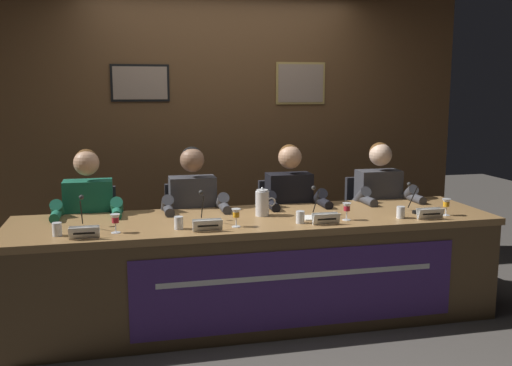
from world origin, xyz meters
The scene contains 29 objects.
ground_plane centered at (0.00, 0.00, 0.00)m, with size 12.00×12.00×0.00m, color #4C4742.
wall_back_panelled centered at (0.00, 1.41, 1.30)m, with size 4.66×0.14×2.60m.
conference_table centered at (0.01, -0.12, 0.52)m, with size 3.46×0.89×0.76m.
chair_far_left centered at (-1.19, 0.63, 0.44)m, with size 0.44×0.45×0.90m.
panelist_far_left centered at (-1.19, 0.43, 0.71)m, with size 0.51×0.48×1.23m.
nameplate_far_left centered at (-1.17, -0.35, 0.80)m, with size 0.18×0.06×0.08m.
juice_glass_far_left centered at (-0.98, -0.24, 0.84)m, with size 0.06×0.06×0.12m.
water_cup_far_left centered at (-1.34, -0.23, 0.79)m, with size 0.06×0.06×0.08m.
microphone_far_left centered at (-1.20, -0.09, 0.83)m, with size 0.06×0.17×0.22m.
chair_center_left centered at (-0.40, 0.63, 0.44)m, with size 0.44×0.45×0.90m.
panelist_center_left centered at (-0.40, 0.43, 0.71)m, with size 0.51×0.48×1.23m.
nameplate_center_left centered at (-0.40, -0.33, 0.80)m, with size 0.19×0.06×0.08m.
juice_glass_center_left centered at (-0.20, -0.26, 0.84)m, with size 0.06×0.06×0.12m.
water_cup_center_left centered at (-0.58, -0.23, 0.79)m, with size 0.06×0.06×0.08m.
microphone_center_left centered at (-0.40, -0.09, 0.83)m, with size 0.06×0.17×0.22m.
chair_center_right centered at (0.40, 0.63, 0.44)m, with size 0.44×0.45×0.90m.
panelist_center_right centered at (0.40, 0.43, 0.71)m, with size 0.51×0.48×1.23m.
nameplate_center_right centered at (0.41, -0.32, 0.80)m, with size 0.19×0.06×0.08m.
juice_glass_center_right centered at (0.60, -0.24, 0.84)m, with size 0.06×0.06×0.12m.
water_cup_center_right centered at (0.25, -0.25, 0.79)m, with size 0.06×0.06×0.08m.
microphone_center_right centered at (0.43, -0.10, 0.83)m, with size 0.06×0.17×0.22m.
chair_far_right centered at (1.19, 0.63, 0.44)m, with size 0.44×0.45×0.90m.
panelist_far_right centered at (1.19, 0.43, 0.71)m, with size 0.51×0.48×1.23m.
nameplate_far_right centered at (1.19, -0.34, 0.80)m, with size 0.19×0.06×0.08m.
juice_glass_far_right centered at (1.36, -0.26, 0.84)m, with size 0.06×0.06×0.12m.
water_cup_far_right centered at (1.00, -0.26, 0.79)m, with size 0.06×0.06×0.08m.
microphone_far_right centered at (1.19, -0.11, 0.83)m, with size 0.06×0.17×0.22m.
water_pitcher_central centered at (0.06, 0.04, 0.85)m, with size 0.15×0.10×0.21m.
document_stack_center_right centered at (0.42, -0.15, 0.76)m, with size 0.23×0.18×0.01m.
Camera 1 is at (-0.92, -3.94, 1.67)m, focal length 40.38 mm.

